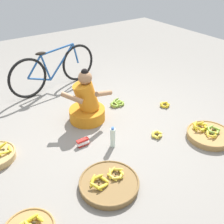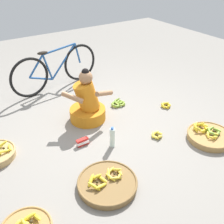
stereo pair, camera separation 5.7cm
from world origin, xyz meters
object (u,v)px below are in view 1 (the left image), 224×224
(vendor_woman_front, at_px, (87,104))
(loose_bananas_back_right, at_px, (117,104))
(banana_basket_front_right, at_px, (209,134))
(packet_carton_stack, at_px, (83,142))
(bicycle_leaning, at_px, (54,69))
(loose_bananas_near_vendor, at_px, (165,105))
(banana_basket_back_center, at_px, (109,183))
(loose_bananas_front_center, at_px, (157,134))
(water_bottle, at_px, (113,138))

(vendor_woman_front, height_order, loose_bananas_back_right, vendor_woman_front)
(banana_basket_front_right, distance_m, loose_bananas_back_right, 1.48)
(banana_basket_front_right, height_order, packet_carton_stack, banana_basket_front_right)
(bicycle_leaning, relative_size, loose_bananas_near_vendor, 9.14)
(banana_basket_back_center, xyz_separation_m, loose_bananas_near_vendor, (1.65, 0.87, -0.01))
(banana_basket_front_right, xyz_separation_m, loose_bananas_front_center, (-0.55, 0.41, -0.02))
(bicycle_leaning, height_order, loose_bananas_near_vendor, bicycle_leaning)
(vendor_woman_front, bearing_deg, loose_bananas_back_right, 8.82)
(vendor_woman_front, height_order, water_bottle, vendor_woman_front)
(vendor_woman_front, relative_size, water_bottle, 2.76)
(banana_basket_back_center, relative_size, loose_bananas_back_right, 2.40)
(banana_basket_front_right, relative_size, loose_bananas_front_center, 3.41)
(banana_basket_back_center, distance_m, loose_bananas_back_right, 1.70)
(banana_basket_front_right, distance_m, packet_carton_stack, 1.67)
(bicycle_leaning, distance_m, banana_basket_back_center, 2.53)
(banana_basket_front_right, bearing_deg, banana_basket_back_center, 178.08)
(banana_basket_front_right, height_order, banana_basket_back_center, banana_basket_front_right)
(banana_basket_front_right, xyz_separation_m, loose_bananas_near_vendor, (0.09, 0.93, -0.02))
(loose_bananas_back_right, xyz_separation_m, packet_carton_stack, (-0.95, -0.58, 0.02))
(bicycle_leaning, height_order, banana_basket_front_right, bicycle_leaning)
(vendor_woman_front, bearing_deg, bicycle_leaning, 87.56)
(water_bottle, bearing_deg, vendor_woman_front, 86.66)
(bicycle_leaning, xyz_separation_m, packet_carton_stack, (-0.40, -1.71, -0.31))
(vendor_woman_front, relative_size, loose_bananas_back_right, 2.98)
(loose_bananas_near_vendor, bearing_deg, banana_basket_front_right, -95.51)
(water_bottle, relative_size, packet_carton_stack, 1.68)
(vendor_woman_front, height_order, loose_bananas_front_center, vendor_woman_front)
(loose_bananas_back_right, distance_m, packet_carton_stack, 1.12)
(loose_bananas_front_center, relative_size, loose_bananas_back_right, 0.65)
(banana_basket_back_center, bearing_deg, water_bottle, 52.15)
(water_bottle, xyz_separation_m, packet_carton_stack, (-0.31, 0.23, -0.09))
(vendor_woman_front, height_order, loose_bananas_near_vendor, vendor_woman_front)
(banana_basket_back_center, height_order, packet_carton_stack, banana_basket_back_center)
(bicycle_leaning, bearing_deg, packet_carton_stack, -103.11)
(loose_bananas_back_right, bearing_deg, loose_bananas_near_vendor, -37.65)
(loose_bananas_front_center, distance_m, loose_bananas_near_vendor, 0.82)
(loose_bananas_back_right, bearing_deg, vendor_woman_front, -171.18)
(banana_basket_back_center, height_order, loose_bananas_front_center, banana_basket_back_center)
(vendor_woman_front, distance_m, bicycle_leaning, 1.23)
(vendor_woman_front, bearing_deg, loose_bananas_front_center, -57.45)
(vendor_woman_front, height_order, banana_basket_back_center, vendor_woman_front)
(loose_bananas_front_center, xyz_separation_m, water_bottle, (-0.60, 0.16, 0.11))
(loose_bananas_front_center, relative_size, packet_carton_stack, 1.01)
(vendor_woman_front, relative_size, banana_basket_back_center, 1.24)
(water_bottle, bearing_deg, loose_bananas_near_vendor, 15.61)
(vendor_woman_front, height_order, bicycle_leaning, vendor_woman_front)
(vendor_woman_front, xyz_separation_m, banana_basket_front_right, (1.12, -1.29, -0.21))
(loose_bananas_back_right, distance_m, water_bottle, 1.04)
(water_bottle, bearing_deg, loose_bananas_front_center, -15.06)
(banana_basket_back_center, xyz_separation_m, packet_carton_stack, (0.10, 0.75, 0.00))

